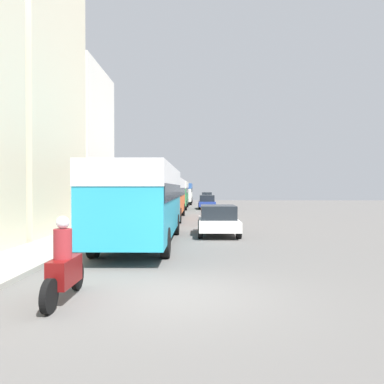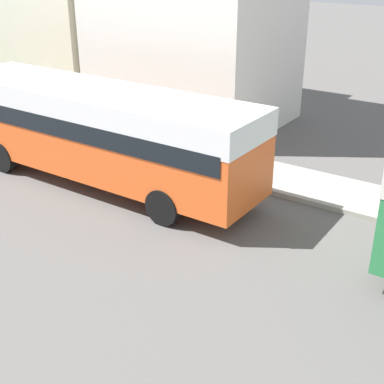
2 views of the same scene
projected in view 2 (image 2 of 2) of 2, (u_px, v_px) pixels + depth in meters
bus_following at (98, 123)px, 15.82m from camera, size 2.52×10.46×2.94m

